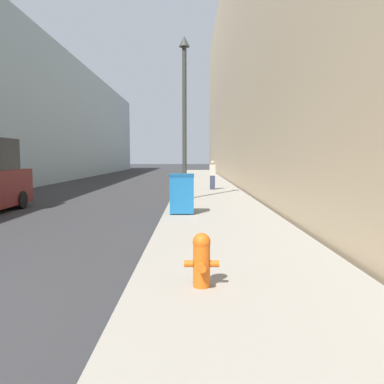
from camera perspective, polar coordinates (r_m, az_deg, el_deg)
name	(u,v)px	position (r m, az deg, el deg)	size (l,w,h in m)	color
sidewalk_right	(206,190)	(20.76, 2.11, 0.38)	(3.47, 60.00, 0.14)	gray
building_right_stone	(306,64)	(30.75, 17.05, 18.18)	(12.00, 60.00, 17.63)	tan
fire_hydrant	(200,259)	(5.03, 1.24, -10.12)	(0.47, 0.35, 0.73)	#D15614
trash_bin	(180,193)	(11.41, -1.78, -0.19)	(0.74, 0.66, 1.22)	#19609E
lamppost	(183,109)	(15.43, -1.40, 12.50)	(0.42, 0.42, 6.51)	#2D332D
pedestrian_on_sidewalk	(211,175)	(19.98, 2.90, 2.60)	(0.31, 0.20, 1.54)	#2D3347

